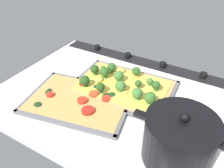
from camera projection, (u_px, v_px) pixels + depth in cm
name	position (u px, v px, depth cm)	size (l,w,h in cm)	color
ground_plane	(115.00, 99.00, 83.48)	(85.84, 62.90, 3.00)	silver
stove_control_panel	(145.00, 62.00, 102.09)	(82.41, 7.00, 2.60)	black
baking_tray_front	(123.00, 88.00, 85.93)	(38.98, 27.94, 1.30)	slate
broccoli_pizza	(121.00, 84.00, 84.70)	(36.46, 25.42, 6.09)	tan
baking_tray_back	(79.00, 101.00, 79.45)	(40.24, 31.89, 1.30)	slate
veggie_pizza_back	(80.00, 100.00, 79.06)	(37.41, 29.07, 1.90)	tan
cooking_pot	(179.00, 139.00, 57.08)	(25.42, 18.58, 15.65)	black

